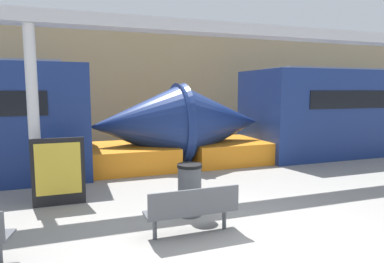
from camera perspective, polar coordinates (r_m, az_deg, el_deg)
The scene contains 8 objects.
ground_plane at distance 5.71m, azimuth 8.10°, elevation -18.14°, with size 60.00×60.00×0.00m, color gray.
station_wall at distance 15.89m, azimuth -10.87°, elevation 7.14°, with size 56.00×0.20×5.00m, color tan.
train_left at distance 15.93m, azimuth 29.05°, elevation 2.82°, with size 17.31×2.93×3.20m.
bench_near at distance 5.77m, azimuth 0.09°, elevation -12.58°, with size 1.56×0.46×0.83m.
trash_bin at distance 6.66m, azimuth -0.40°, elevation -9.68°, with size 0.48×0.48×1.01m.
poster_board at distance 7.68m, azimuth -21.36°, elevation -6.25°, with size 1.05×0.07×1.43m.
support_column_near at distance 8.07m, azimuth -24.93°, elevation 2.57°, with size 0.24×0.24×3.77m, color silver.
canopy_beam at distance 8.19m, azimuth -25.69°, elevation 16.84°, with size 28.00×0.60×0.28m, color #B7B7BC.
Camera 1 is at (-2.44, -4.56, 2.41)m, focal length 32.00 mm.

